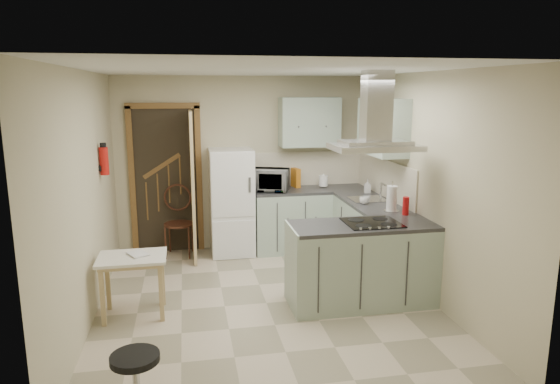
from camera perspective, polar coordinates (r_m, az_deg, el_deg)
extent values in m
plane|color=#C1B096|center=(5.63, -1.57, -12.56)|extent=(4.20, 4.20, 0.00)
plane|color=silver|center=(5.14, -1.72, 13.78)|extent=(4.20, 4.20, 0.00)
plane|color=#BEB493|center=(7.30, -4.28, 3.26)|extent=(3.60, 0.00, 3.60)
plane|color=#BEB493|center=(5.27, -21.33, -0.74)|extent=(0.00, 4.20, 4.20)
plane|color=#BEB493|center=(5.80, 16.19, 0.67)|extent=(0.00, 4.20, 4.20)
cube|color=brown|center=(7.26, -12.89, 1.36)|extent=(1.10, 0.12, 2.10)
cube|color=white|center=(7.07, -5.55, -1.15)|extent=(0.60, 0.60, 1.50)
cube|color=#9EB2A0|center=(7.27, 1.27, -3.18)|extent=(1.08, 0.60, 0.90)
cube|color=#9EB2A0|center=(6.87, 9.34, -4.21)|extent=(0.60, 1.95, 0.90)
cube|color=beige|center=(7.47, 3.08, 2.70)|extent=(1.68, 0.02, 0.50)
cube|color=#9EB2A0|center=(7.23, 3.38, 7.98)|extent=(0.85, 0.35, 0.70)
cube|color=#9EB2A0|center=(6.42, 11.65, 7.31)|extent=(0.35, 0.90, 0.70)
cube|color=#9EB2A0|center=(5.55, 9.33, -8.09)|extent=(1.55, 0.65, 0.90)
cube|color=black|center=(5.45, 10.48, -3.48)|extent=(0.58, 0.50, 0.01)
cube|color=silver|center=(5.30, 10.80, 5.06)|extent=(0.90, 0.55, 0.10)
cube|color=silver|center=(6.60, 9.99, -0.81)|extent=(0.45, 0.40, 0.01)
cylinder|color=#B2140F|center=(6.10, -19.46, 3.36)|extent=(0.10, 0.10, 0.32)
cube|color=tan|center=(5.45, -16.37, -10.25)|extent=(0.69, 0.52, 0.64)
cube|color=#452017|center=(7.15, -11.52, -3.63)|extent=(0.46, 0.46, 0.91)
cylinder|color=black|center=(3.96, -16.08, -20.37)|extent=(0.44, 0.44, 0.47)
imported|color=black|center=(7.05, -1.34, 1.39)|extent=(0.65, 0.54, 0.31)
cylinder|color=white|center=(7.33, 4.98, 1.29)|extent=(0.17, 0.17, 0.20)
cube|color=#C56E17|center=(7.32, 1.81, 1.64)|extent=(0.12, 0.20, 0.28)
imported|color=silver|center=(7.02, 9.96, 0.65)|extent=(0.10, 0.10, 0.18)
cylinder|color=white|center=(5.99, 12.66, -0.71)|extent=(0.16, 0.16, 0.31)
imported|color=silver|center=(6.32, 9.62, -0.96)|extent=(0.13, 0.13, 0.09)
cylinder|color=red|center=(5.87, 14.18, -1.55)|extent=(0.09, 0.09, 0.21)
imported|color=maroon|center=(5.32, -16.78, -6.55)|extent=(0.26, 0.28, 0.10)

